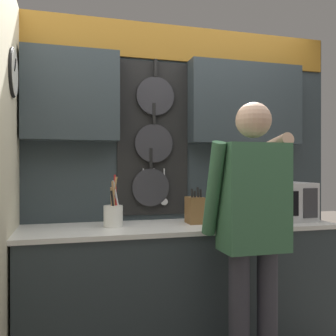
# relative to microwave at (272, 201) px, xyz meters

# --- Properties ---
(base_cabinet_counter) EXTENTS (2.16, 0.60, 0.91)m
(base_cabinet_counter) POSITION_rel_microwave_xyz_m (-0.73, -0.03, -0.60)
(base_cabinet_counter) COLOR #2D383D
(base_cabinet_counter) RESTS_ON ground_plane
(back_wall_unit) EXTENTS (2.73, 0.20, 2.40)m
(back_wall_unit) POSITION_rel_microwave_xyz_m (-0.72, 0.24, 0.41)
(back_wall_unit) COLOR #2D383D
(back_wall_unit) RESTS_ON ground_plane
(side_wall) EXTENTS (0.07, 1.60, 2.40)m
(side_wall) POSITION_rel_microwave_xyz_m (-1.83, -0.43, 0.16)
(side_wall) COLOR beige
(side_wall) RESTS_ON ground_plane
(microwave) EXTENTS (0.53, 0.40, 0.28)m
(microwave) POSITION_rel_microwave_xyz_m (0.00, 0.00, 0.00)
(microwave) COLOR silver
(microwave) RESTS_ON base_cabinet_counter
(knife_block) EXTENTS (0.11, 0.15, 0.26)m
(knife_block) POSITION_rel_microwave_xyz_m (-0.62, 0.00, -0.05)
(knife_block) COLOR brown
(knife_block) RESTS_ON base_cabinet_counter
(utensil_crock) EXTENTS (0.13, 0.13, 0.35)m
(utensil_crock) POSITION_rel_microwave_xyz_m (-1.20, 0.00, -0.06)
(utensil_crock) COLOR white
(utensil_crock) RESTS_ON base_cabinet_counter
(person) EXTENTS (0.54, 0.66, 1.69)m
(person) POSITION_rel_microwave_xyz_m (-0.46, -0.55, -0.05)
(person) COLOR #383842
(person) RESTS_ON ground_plane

